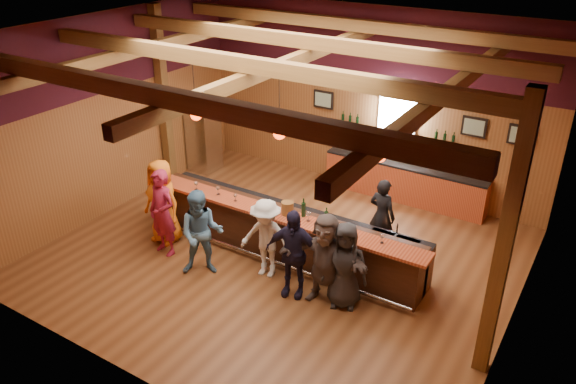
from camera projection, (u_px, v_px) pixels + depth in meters
name	position (u px, v px, depth m)	size (l,w,h in m)	color
room	(281.00, 106.00, 10.20)	(9.04, 9.00, 4.52)	brown
bar_counter	(285.00, 231.00, 11.47)	(6.30, 1.07, 1.11)	black
back_bar_cabinet	(404.00, 182.00, 13.65)	(4.00, 0.52, 0.95)	#96351B
window	(398.00, 115.00, 13.30)	(0.95, 0.09, 0.95)	silver
framed_pictures	(433.00, 119.00, 12.86)	(5.35, 0.05, 0.45)	black
wine_shelves	(395.00, 133.00, 13.44)	(3.00, 0.18, 0.30)	#96351B
pendant_lights	(279.00, 133.00, 10.38)	(4.24, 0.24, 1.37)	black
stainless_fridge	(204.00, 138.00, 15.10)	(0.70, 0.70, 1.80)	silver
customer_orange	(163.00, 201.00, 11.76)	(0.91, 0.59, 1.86)	orange
customer_redvest	(162.00, 213.00, 11.33)	(0.68, 0.44, 1.85)	#A01D3B
customer_denim	(202.00, 233.00, 10.70)	(0.86, 0.67, 1.76)	teal
customer_white	(266.00, 239.00, 10.65)	(1.05, 0.61, 1.63)	silver
customer_navy	(293.00, 253.00, 10.09)	(1.02, 0.43, 1.75)	black
customer_brown	(325.00, 259.00, 9.91)	(1.64, 0.52, 1.77)	#584B47
customer_dark	(345.00, 266.00, 9.83)	(0.81, 0.53, 1.65)	#232325
bartender	(382.00, 215.00, 11.46)	(0.59, 0.39, 1.62)	black
ice_bucket	(287.00, 208.00, 10.85)	(0.24, 0.24, 0.26)	olive
bottle_a	(304.00, 209.00, 10.76)	(0.08, 0.08, 0.38)	black
bottle_b	(326.00, 217.00, 10.54)	(0.07, 0.07, 0.33)	black
glass_a	(167.00, 176.00, 12.14)	(0.08, 0.08, 0.18)	silver
glass_b	(196.00, 184.00, 11.79)	(0.09, 0.09, 0.20)	silver
glass_c	(218.00, 189.00, 11.60)	(0.08, 0.08, 0.18)	silver
glass_d	(235.00, 196.00, 11.34)	(0.07, 0.07, 0.16)	silver
glass_e	(264.00, 202.00, 11.08)	(0.08, 0.08, 0.18)	silver
glass_f	(309.00, 214.00, 10.60)	(0.09, 0.09, 0.20)	silver
glass_g	(339.00, 226.00, 10.25)	(0.08, 0.08, 0.18)	silver
glass_h	(382.00, 237.00, 9.90)	(0.08, 0.08, 0.18)	silver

